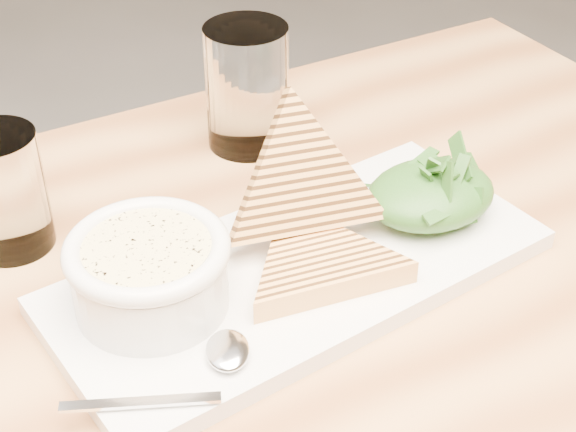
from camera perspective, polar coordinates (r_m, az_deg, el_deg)
name	(u,v)px	position (r m, az deg, el deg)	size (l,w,h in m)	color
table_top	(200,409)	(0.64, -5.68, -12.29)	(1.20, 0.80, 0.04)	#B47E46
table_leg_br	(473,286)	(1.32, 11.86, -4.45)	(0.06, 0.06, 0.68)	#B47E46
platter	(299,271)	(0.71, 0.73, -3.60)	(0.40, 0.18, 0.02)	silver
soup_bowl	(150,281)	(0.66, -8.89, -4.16)	(0.11, 0.11, 0.05)	silver
soup	(147,251)	(0.64, -9.11, -2.26)	(0.10, 0.10, 0.01)	#E6D188
bowl_rim	(147,249)	(0.64, -9.13, -2.12)	(0.12, 0.12, 0.01)	silver
sandwich_flat	(318,263)	(0.69, 1.97, -3.03)	(0.15, 0.15, 0.02)	#D7954B
sandwich_lean	(302,184)	(0.70, 0.90, 2.09)	(0.15, 0.15, 0.09)	#D7954B
salad_base	(430,194)	(0.75, 9.20, 1.40)	(0.11, 0.09, 0.04)	#10350B
arugula_pile	(431,189)	(0.75, 9.23, 1.72)	(0.11, 0.10, 0.05)	#3A6B29
spoon_bowl	(228,350)	(0.62, -3.91, -8.65)	(0.03, 0.04, 0.01)	silver
spoon_handle	(140,402)	(0.60, -9.52, -11.79)	(0.11, 0.01, 0.00)	silver
glass_near	(4,192)	(0.76, -17.91, 1.50)	(0.07, 0.07, 0.11)	white
glass_far	(247,87)	(0.86, -2.66, 8.32)	(0.08, 0.08, 0.12)	white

